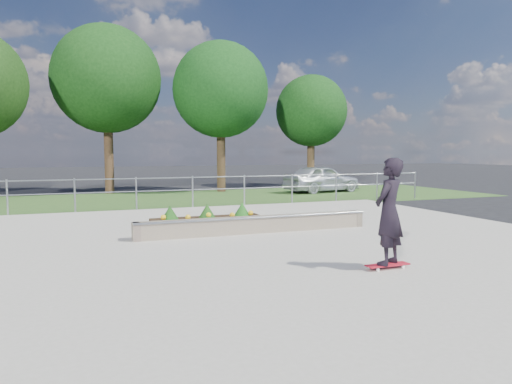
# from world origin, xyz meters

# --- Properties ---
(ground) EXTENTS (120.00, 120.00, 0.00)m
(ground) POSITION_xyz_m (0.00, 0.00, 0.00)
(ground) COLOR black
(ground) RESTS_ON ground
(grass_verge) EXTENTS (30.00, 8.00, 0.02)m
(grass_verge) POSITION_xyz_m (0.00, 11.00, 0.01)
(grass_verge) COLOR #2D4E1F
(grass_verge) RESTS_ON ground
(concrete_slab) EXTENTS (15.00, 15.00, 0.06)m
(concrete_slab) POSITION_xyz_m (0.00, 0.00, 0.03)
(concrete_slab) COLOR #9C978B
(concrete_slab) RESTS_ON ground
(fence) EXTENTS (20.06, 0.06, 1.20)m
(fence) POSITION_xyz_m (0.00, 7.50, 0.77)
(fence) COLOR gray
(fence) RESTS_ON ground
(tree_mid_left) EXTENTS (5.25, 5.25, 8.25)m
(tree_mid_left) POSITION_xyz_m (-2.50, 15.00, 5.61)
(tree_mid_left) COLOR #332014
(tree_mid_left) RESTS_ON ground
(tree_mid_right) EXTENTS (4.90, 4.90, 7.70)m
(tree_mid_right) POSITION_xyz_m (3.00, 14.00, 5.23)
(tree_mid_right) COLOR #302013
(tree_mid_right) RESTS_ON ground
(tree_far_right) EXTENTS (4.20, 4.20, 6.60)m
(tree_far_right) POSITION_xyz_m (9.00, 15.50, 4.48)
(tree_far_right) COLOR #382616
(tree_far_right) RESTS_ON ground
(grind_ledge) EXTENTS (6.00, 0.44, 0.43)m
(grind_ledge) POSITION_xyz_m (0.29, 1.75, 0.26)
(grind_ledge) COLOR #6C5F4F
(grind_ledge) RESTS_ON concrete_slab
(planter_bed) EXTENTS (3.00, 1.20, 0.61)m
(planter_bed) POSITION_xyz_m (-0.61, 2.88, 0.24)
(planter_bed) COLOR black
(planter_bed) RESTS_ON concrete_slab
(skateboarder) EXTENTS (0.80, 0.71, 1.91)m
(skateboarder) POSITION_xyz_m (1.15, -2.40, 1.05)
(skateboarder) COLOR silver
(skateboarder) RESTS_ON concrete_slab
(parked_car) EXTENTS (4.36, 2.37, 1.41)m
(parked_car) POSITION_xyz_m (7.75, 11.88, 0.70)
(parked_car) COLOR #B8BDC2
(parked_car) RESTS_ON ground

